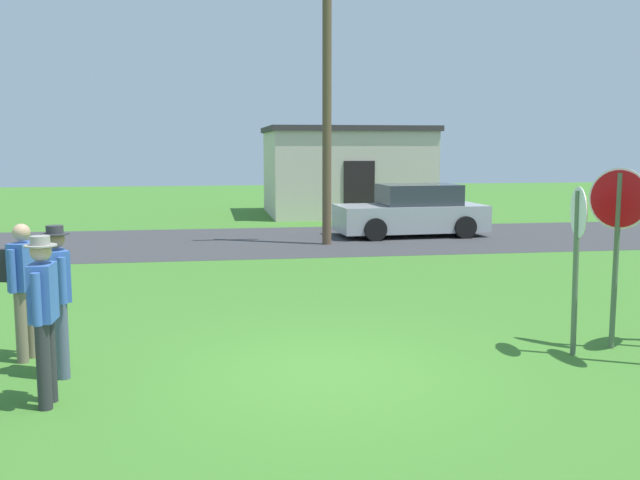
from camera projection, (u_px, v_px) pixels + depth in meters
name	position (u px, v px, depth m)	size (l,w,h in m)	color
ground_plane	(327.00, 372.00, 8.32)	(80.00, 80.00, 0.00)	#3D7528
street_asphalt	(257.00, 241.00, 19.68)	(60.00, 6.40, 0.01)	#38383A
building_background	(345.00, 171.00, 27.38)	(6.09, 5.21, 3.34)	beige
utility_pole	(327.00, 96.00, 18.57)	(1.80, 0.24, 7.49)	brown
parked_car_on_street	(412.00, 212.00, 20.82)	(4.39, 2.20, 1.51)	#A5A8AD
stop_sign_rear_left	(577.00, 244.00, 8.80)	(0.16, 0.62, 2.13)	#51664C
stop_sign_rear_right	(618.00, 225.00, 9.08)	(0.49, 0.63, 2.35)	#51664C
person_near_signs	(22.00, 281.00, 8.65)	(0.43, 0.55, 1.69)	#7A6B56
person_in_dark_shirt	(58.00, 292.00, 8.03)	(0.35, 0.53, 1.74)	#4C5670
person_holding_notes	(44.00, 311.00, 7.11)	(0.32, 0.57, 1.74)	#2D2D33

